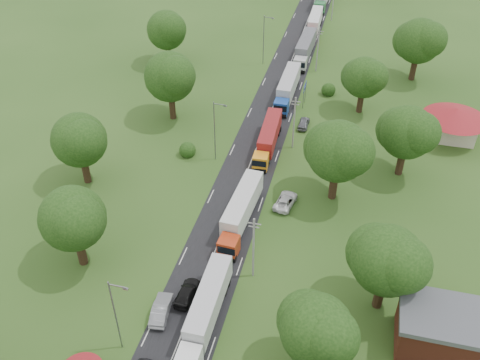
% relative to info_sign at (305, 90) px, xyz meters
% --- Properties ---
extents(ground, '(260.00, 260.00, 0.00)m').
position_rel_info_sign_xyz_m(ground, '(-5.20, -35.00, -3.00)').
color(ground, '#2A4B19').
rests_on(ground, ground).
extents(road, '(8.00, 200.00, 0.04)m').
position_rel_info_sign_xyz_m(road, '(-5.20, -15.00, -3.00)').
color(road, black).
rests_on(road, ground).
extents(info_sign, '(0.12, 3.10, 4.10)m').
position_rel_info_sign_xyz_m(info_sign, '(0.00, 0.00, 0.00)').
color(info_sign, slate).
rests_on(info_sign, ground).
extents(pole_1, '(1.60, 0.24, 9.00)m').
position_rel_info_sign_xyz_m(pole_1, '(0.30, -42.00, 1.68)').
color(pole_1, gray).
rests_on(pole_1, ground).
extents(pole_2, '(1.60, 0.24, 9.00)m').
position_rel_info_sign_xyz_m(pole_2, '(0.30, -14.00, 1.68)').
color(pole_2, gray).
rests_on(pole_2, ground).
extents(pole_3, '(1.60, 0.24, 9.00)m').
position_rel_info_sign_xyz_m(pole_3, '(0.30, 14.00, 1.68)').
color(pole_3, gray).
rests_on(pole_3, ground).
extents(pole_4, '(1.60, 0.24, 9.00)m').
position_rel_info_sign_xyz_m(pole_4, '(0.30, 42.00, 1.68)').
color(pole_4, gray).
rests_on(pole_4, ground).
extents(lamp_0, '(2.03, 0.22, 10.00)m').
position_rel_info_sign_xyz_m(lamp_0, '(-10.55, -55.00, 2.55)').
color(lamp_0, slate).
rests_on(lamp_0, ground).
extents(lamp_1, '(2.03, 0.22, 10.00)m').
position_rel_info_sign_xyz_m(lamp_1, '(-10.55, -20.00, 2.55)').
color(lamp_1, slate).
rests_on(lamp_1, ground).
extents(lamp_2, '(2.03, 0.22, 10.00)m').
position_rel_info_sign_xyz_m(lamp_2, '(-10.55, 15.00, 2.55)').
color(lamp_2, slate).
rests_on(lamp_2, ground).
extents(tree_2, '(8.00, 8.00, 10.10)m').
position_rel_info_sign_xyz_m(tree_2, '(8.79, -52.86, 3.59)').
color(tree_2, '#382616').
rests_on(tree_2, ground).
extents(tree_3, '(8.80, 8.80, 11.07)m').
position_rel_info_sign_xyz_m(tree_3, '(14.79, -42.84, 4.22)').
color(tree_3, '#382616').
rests_on(tree_3, ground).
extents(tree_4, '(9.60, 9.60, 12.05)m').
position_rel_info_sign_xyz_m(tree_4, '(7.79, -24.83, 4.85)').
color(tree_4, '#382616').
rests_on(tree_4, ground).
extents(tree_5, '(8.80, 8.80, 11.07)m').
position_rel_info_sign_xyz_m(tree_5, '(16.79, -16.84, 4.22)').
color(tree_5, '#382616').
rests_on(tree_5, ground).
extents(tree_6, '(8.00, 8.00, 10.10)m').
position_rel_info_sign_xyz_m(tree_6, '(9.79, 0.14, 3.59)').
color(tree_6, '#382616').
rests_on(tree_6, ground).
extents(tree_7, '(9.60, 9.60, 12.05)m').
position_rel_info_sign_xyz_m(tree_7, '(18.79, 15.17, 4.85)').
color(tree_7, '#382616').
rests_on(tree_7, ground).
extents(tree_10, '(8.80, 8.80, 11.07)m').
position_rel_info_sign_xyz_m(tree_10, '(-20.21, -44.84, 4.22)').
color(tree_10, '#382616').
rests_on(tree_10, ground).
extents(tree_11, '(8.80, 8.80, 11.07)m').
position_rel_info_sign_xyz_m(tree_11, '(-27.21, -29.84, 4.22)').
color(tree_11, '#382616').
rests_on(tree_11, ground).
extents(tree_12, '(9.60, 9.60, 12.05)m').
position_rel_info_sign_xyz_m(tree_12, '(-21.21, -9.83, 4.85)').
color(tree_12, '#382616').
rests_on(tree_12, ground).
extents(tree_13, '(8.80, 8.80, 11.07)m').
position_rel_info_sign_xyz_m(tree_13, '(-29.21, 10.16, 4.22)').
color(tree_13, '#382616').
rests_on(tree_13, ground).
extents(house_brick, '(8.60, 6.60, 5.20)m').
position_rel_info_sign_xyz_m(house_brick, '(20.80, -47.00, -0.35)').
color(house_brick, maroon).
rests_on(house_brick, ground).
extents(house_cream, '(10.08, 10.08, 5.80)m').
position_rel_info_sign_xyz_m(house_cream, '(24.80, -5.00, 0.64)').
color(house_cream, beige).
rests_on(house_cream, ground).
extents(truck_0, '(2.43, 13.88, 3.85)m').
position_rel_info_sign_xyz_m(truck_0, '(-3.07, -49.72, -0.96)').
color(truck_0, white).
rests_on(truck_0, ground).
extents(truck_1, '(3.14, 14.29, 3.95)m').
position_rel_info_sign_xyz_m(truck_1, '(-3.36, -33.36, -0.91)').
color(truck_1, '#B03314').
rests_on(truck_1, ground).
extents(truck_2, '(2.76, 13.53, 3.74)m').
position_rel_info_sign_xyz_m(truck_2, '(-3.39, -15.15, -1.02)').
color(truck_2, orange).
rests_on(truck_2, ground).
extents(truck_3, '(2.53, 14.54, 4.03)m').
position_rel_info_sign_xyz_m(truck_3, '(-3.33, 1.75, -0.86)').
color(truck_3, '#194297').
rests_on(truck_3, ground).
extents(truck_4, '(2.88, 14.69, 4.06)m').
position_rel_info_sign_xyz_m(truck_4, '(-2.83, 19.45, -0.85)').
color(truck_4, '#BABABA').
rests_on(truck_4, ground).
extents(truck_5, '(2.61, 13.73, 3.80)m').
position_rel_info_sign_xyz_m(truck_5, '(-2.86, 34.29, -0.99)').
color(truck_5, red).
rests_on(truck_5, ground).
extents(car_lane_mid, '(2.34, 5.10, 1.62)m').
position_rel_info_sign_xyz_m(car_lane_mid, '(-8.20, -50.02, -2.19)').
color(car_lane_mid, gray).
rests_on(car_lane_mid, ground).
extents(car_lane_rear, '(2.23, 4.95, 1.41)m').
position_rel_info_sign_xyz_m(car_lane_rear, '(-6.20, -47.00, -2.30)').
color(car_lane_rear, black).
rests_on(car_lane_rear, ground).
extents(car_verge_near, '(3.11, 5.26, 1.37)m').
position_rel_info_sign_xyz_m(car_verge_near, '(1.74, -28.24, -2.32)').
color(car_verge_near, white).
rests_on(car_verge_near, ground).
extents(car_verge_far, '(1.72, 4.14, 1.40)m').
position_rel_info_sign_xyz_m(car_verge_far, '(1.09, -7.34, -2.30)').
color(car_verge_far, slate).
rests_on(car_verge_far, ground).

